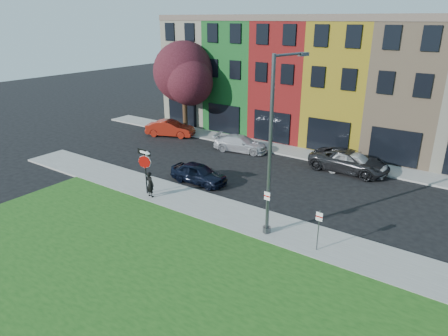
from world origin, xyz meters
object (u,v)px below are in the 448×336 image
Objects in this scene: man at (150,184)px; sedan_near at (199,173)px; stop_sign at (145,162)px; street_lamp at (273,149)px.

man reaches higher than sedan_near.
man is 0.40× the size of sedan_near.
man is 3.68m from sedan_near.
man is (0.51, -0.19, -1.24)m from stop_sign.
stop_sign is 1.35m from man.
stop_sign reaches higher than man.
sedan_near is (0.87, 3.56, -0.25)m from man.
street_lamp is (8.39, 0.25, 2.35)m from stop_sign.
man is 8.67m from street_lamp.
sedan_near is at bearing 167.88° from street_lamp.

